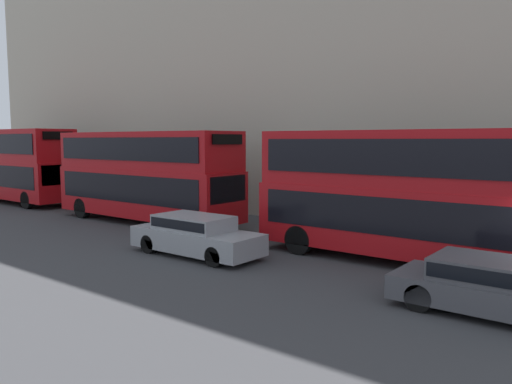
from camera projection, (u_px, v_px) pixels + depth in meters
name	position (u px, v px, depth m)	size (l,w,h in m)	color
bus_leading	(416.00, 191.00, 15.47)	(2.59, 10.31, 4.19)	#A80F14
bus_second_in_queue	(146.00, 173.00, 23.35)	(2.59, 10.32, 4.25)	#A80F14
bus_third_in_queue	(11.00, 162.00, 31.24)	(2.59, 11.04, 4.50)	#A80F14
car_dark_sedan	(493.00, 285.00, 11.10)	(1.90, 4.36, 1.24)	#47474C
car_hatchback	(195.00, 234.00, 16.79)	(1.76, 4.77, 1.36)	gray
pedestrian	(399.00, 225.00, 18.41)	(0.36, 0.36, 1.65)	maroon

